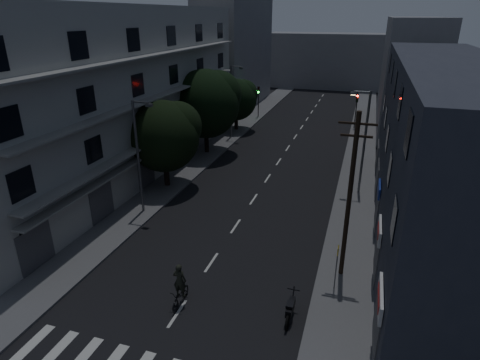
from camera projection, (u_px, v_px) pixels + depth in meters
The scene contains 21 objects.
ground at pixel (280, 160), 39.50m from camera, with size 160.00×160.00×0.00m, color black.
sidewalk_left at pixel (209, 152), 41.56m from camera, with size 3.00×90.00×0.15m, color #565659.
sidewalk_right at pixel (359, 167), 37.38m from camera, with size 3.00×90.00×0.15m, color #565659.
lane_markings at pixel (292, 142), 45.00m from camera, with size 0.15×60.50×0.01m.
building_left at pixel (127, 95), 33.99m from camera, with size 7.00×36.00×14.00m.
building_right at pixel (438, 153), 24.36m from camera, with size 6.19×28.00×11.00m.
building_far_left at pixel (236, 52), 60.03m from camera, with size 6.00×20.00×16.00m, color slate.
building_far_right at pixel (409, 75), 48.63m from camera, with size 6.00×20.00×13.00m, color slate.
building_far_end at pixel (331, 61), 77.21m from camera, with size 24.00×8.00×10.00m, color slate.
tree_near at pixel (165, 134), 31.74m from camera, with size 5.70×5.70×7.04m.
tree_mid at pixel (206, 101), 39.50m from camera, with size 6.77×6.77×8.33m.
tree_far at pixel (237, 98), 48.12m from camera, with size 4.93×4.93×6.10m.
traffic_signal_far_right at pixel (357, 104), 49.01m from camera, with size 0.28×0.37×4.10m.
traffic_signal_far_left at pixel (258, 95), 54.50m from camera, with size 0.28×0.37×4.10m.
street_lamp_left_near at pixel (139, 152), 27.30m from camera, with size 1.51×0.25×8.00m.
street_lamp_right at pixel (363, 138), 30.51m from camera, with size 1.51×0.25×8.00m.
street_lamp_left_far at pixel (232, 98), 44.90m from camera, with size 1.51×0.25×8.00m.
utility_pole at pixel (350, 195), 20.22m from camera, with size 1.80×0.24×9.00m.
bus_stop_sign at pixel (337, 260), 20.11m from camera, with size 0.06×0.35×2.52m.
motorcycle at pixel (290, 310), 18.73m from camera, with size 0.60×2.08×1.34m.
cyclist at pixel (180, 291), 19.61m from camera, with size 0.68×1.83×2.31m.
Camera 1 is at (7.50, -11.69, 13.31)m, focal length 30.00 mm.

